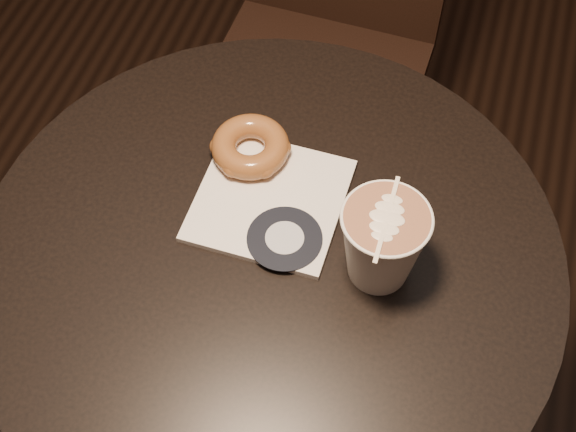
{
  "coord_description": "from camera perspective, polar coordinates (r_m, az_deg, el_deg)",
  "views": [
    {
      "loc": [
        0.16,
        -0.46,
        1.56
      ],
      "look_at": [
        0.01,
        0.03,
        0.79
      ],
      "focal_mm": 50.0,
      "sensor_mm": 36.0,
      "label": 1
    }
  ],
  "objects": [
    {
      "name": "chair",
      "position": [
        1.51,
        2.97,
        14.48
      ],
      "size": [
        0.4,
        0.4,
        0.98
      ],
      "rotation": [
        0.0,
        0.0,
        -0.04
      ],
      "color": "black",
      "rests_on": "ground"
    },
    {
      "name": "latte_cup",
      "position": [
        0.89,
        6.71,
        -2.03
      ],
      "size": [
        0.1,
        0.1,
        0.11
      ],
      "primitive_type": null,
      "color": "silver",
      "rests_on": "cafe_table"
    },
    {
      "name": "pastry_bag",
      "position": [
        0.98,
        -1.31,
        1.14
      ],
      "size": [
        0.18,
        0.18,
        0.01
      ],
      "primitive_type": "cube",
      "rotation": [
        0.0,
        0.0,
        -0.02
      ],
      "color": "white",
      "rests_on": "cafe_table"
    },
    {
      "name": "doughnut",
      "position": [
        1.0,
        -2.69,
        4.95
      ],
      "size": [
        0.1,
        0.1,
        0.03
      ],
      "primitive_type": "torus",
      "color": "brown",
      "rests_on": "pastry_bag"
    },
    {
      "name": "cafe_table",
      "position": [
        1.12,
        -1.18,
        -7.66
      ],
      "size": [
        0.7,
        0.7,
        0.75
      ],
      "color": "black",
      "rests_on": "ground"
    }
  ]
}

